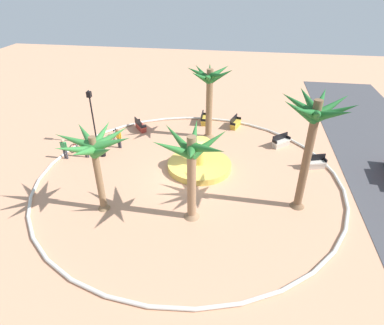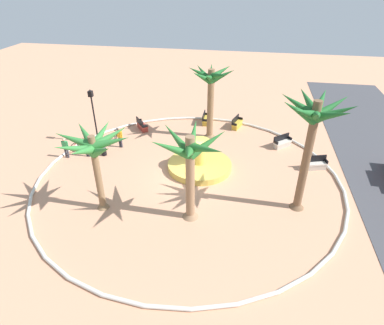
# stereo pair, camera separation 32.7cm
# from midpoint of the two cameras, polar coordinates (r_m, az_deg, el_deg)

# --- Properties ---
(ground_plane) EXTENTS (80.00, 80.00, 0.00)m
(ground_plane) POSITION_cam_midpoint_polar(r_m,az_deg,el_deg) (22.56, -0.18, -2.67)
(ground_plane) COLOR tan
(plaza_curb) EXTENTS (20.52, 20.52, 0.20)m
(plaza_curb) POSITION_cam_midpoint_polar(r_m,az_deg,el_deg) (22.50, -0.18, -2.46)
(plaza_curb) COLOR silver
(plaza_curb) RESTS_ON ground
(fountain) EXTENTS (4.56, 4.56, 2.24)m
(fountain) POSITION_cam_midpoint_polar(r_m,az_deg,el_deg) (23.44, 1.74, -0.34)
(fountain) COLOR gold
(fountain) RESTS_ON ground
(palm_tree_near_fountain) EXTENTS (4.43, 4.02, 5.46)m
(palm_tree_near_fountain) POSITION_cam_midpoint_polar(r_m,az_deg,el_deg) (17.01, 0.28, 0.79)
(palm_tree_near_fountain) COLOR #8E6B4C
(palm_tree_near_fountain) RESTS_ON ground
(palm_tree_by_curb) EXTENTS (4.10, 3.96, 7.02)m
(palm_tree_by_curb) POSITION_cam_midpoint_polar(r_m,az_deg,el_deg) (18.25, 20.87, 6.25)
(palm_tree_by_curb) COLOR brown
(palm_tree_by_curb) RESTS_ON ground
(palm_tree_mid_plaza) EXTENTS (3.78, 3.82, 6.03)m
(palm_tree_mid_plaza) POSITION_cam_midpoint_polar(r_m,az_deg,el_deg) (26.42, 3.66, 13.13)
(palm_tree_mid_plaza) COLOR brown
(palm_tree_mid_plaza) RESTS_ON ground
(palm_tree_far_side) EXTENTS (4.25, 4.29, 5.07)m
(palm_tree_far_side) POSITION_cam_midpoint_polar(r_m,az_deg,el_deg) (18.46, -16.29, 2.33)
(palm_tree_far_side) COLOR brown
(palm_tree_far_side) RESTS_ON ground
(bench_east) EXTENTS (0.95, 1.68, 1.00)m
(bench_east) POSITION_cam_midpoint_polar(r_m,az_deg,el_deg) (25.02, 21.07, -0.36)
(bench_east) COLOR beige
(bench_east) RESTS_ON ground
(bench_west) EXTENTS (1.43, 1.54, 1.00)m
(bench_west) POSITION_cam_midpoint_polar(r_m,az_deg,el_deg) (27.29, 15.78, 3.29)
(bench_west) COLOR beige
(bench_west) RESTS_ON ground
(bench_north) EXTENTS (1.61, 0.52, 1.00)m
(bench_north) POSITION_cam_midpoint_polar(r_m,az_deg,el_deg) (30.50, 2.70, 7.46)
(bench_north) COLOR gold
(bench_north) RESTS_ON ground
(bench_southeast) EXTENTS (1.56, 1.39, 1.00)m
(bench_southeast) POSITION_cam_midpoint_polar(r_m,az_deg,el_deg) (29.52, -8.39, 6.33)
(bench_southeast) COLOR #B73D33
(bench_southeast) RESTS_ON ground
(bench_southwest) EXTENTS (1.68, 0.96, 1.00)m
(bench_southwest) POSITION_cam_midpoint_polar(r_m,az_deg,el_deg) (29.89, 8.15, 6.67)
(bench_southwest) COLOR gold
(bench_southwest) RESTS_ON ground
(lamppost) EXTENTS (0.32, 0.32, 4.56)m
(lamppost) POSITION_cam_midpoint_polar(r_m,az_deg,el_deg) (27.03, -16.44, 8.35)
(lamppost) COLOR black
(lamppost) RESTS_ON ground
(trash_bin) EXTENTS (0.46, 0.46, 0.73)m
(trash_bin) POSITION_cam_midpoint_polar(r_m,az_deg,el_deg) (25.92, -14.80, 2.01)
(trash_bin) COLOR black
(trash_bin) RESTS_ON ground
(bicycle_red_frame) EXTENTS (1.54, 0.87, 0.94)m
(bicycle_red_frame) POSITION_cam_midpoint_polar(r_m,az_deg,el_deg) (27.35, -18.65, 2.95)
(bicycle_red_frame) COLOR black
(bicycle_red_frame) RESTS_ON ground
(bicycle_by_lamppost) EXTENTS (1.68, 0.57, 0.94)m
(bicycle_by_lamppost) POSITION_cam_midpoint_polar(r_m,az_deg,el_deg) (28.33, -12.74, 4.86)
(bicycle_by_lamppost) COLOR black
(bicycle_by_lamppost) RESTS_ON ground
(person_cyclist_helmet) EXTENTS (0.22, 0.53, 1.62)m
(person_cyclist_helmet) POSITION_cam_midpoint_polar(r_m,az_deg,el_deg) (26.20, -20.87, 2.55)
(person_cyclist_helmet) COLOR #33333D
(person_cyclist_helmet) RESTS_ON ground
(person_cyclist_photo) EXTENTS (0.22, 0.53, 1.61)m
(person_cyclist_photo) POSITION_cam_midpoint_polar(r_m,az_deg,el_deg) (25.84, -17.56, 2.77)
(person_cyclist_photo) COLOR #33333D
(person_cyclist_photo) RESTS_ON ground
(person_pedestrian_stroll) EXTENTS (0.29, 0.51, 1.66)m
(person_pedestrian_stroll) POSITION_cam_midpoint_polar(r_m,az_deg,el_deg) (26.56, -12.12, 4.42)
(person_pedestrian_stroll) COLOR #33333D
(person_pedestrian_stroll) RESTS_ON ground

